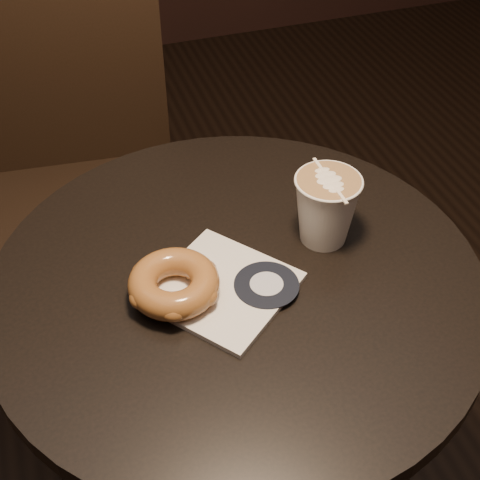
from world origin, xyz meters
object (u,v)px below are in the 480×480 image
(cafe_table, at_px, (237,362))
(doughnut, at_px, (174,283))
(chair, at_px, (72,144))
(pastry_bag, at_px, (222,288))
(latte_cup, at_px, (326,210))

(cafe_table, height_order, doughnut, doughnut)
(chair, distance_m, pastry_bag, 0.67)
(chair, bearing_deg, latte_cup, -56.07)
(chair, xyz_separation_m, doughnut, (0.07, -0.63, 0.16))
(latte_cup, bearing_deg, cafe_table, -167.45)
(cafe_table, xyz_separation_m, pastry_bag, (-0.03, -0.02, 0.20))
(chair, distance_m, latte_cup, 0.69)
(doughnut, bearing_deg, pastry_bag, -6.31)
(cafe_table, distance_m, chair, 0.64)
(cafe_table, bearing_deg, chair, 105.00)
(cafe_table, bearing_deg, doughnut, -170.63)
(cafe_table, bearing_deg, latte_cup, 12.55)
(cafe_table, distance_m, latte_cup, 0.29)
(doughnut, distance_m, latte_cup, 0.25)
(cafe_table, height_order, chair, chair)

